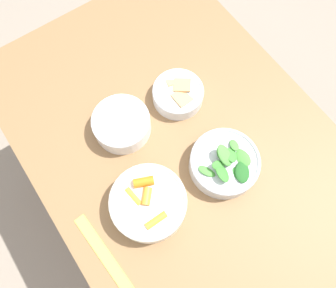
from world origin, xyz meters
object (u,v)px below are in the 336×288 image
at_px(bowl_beans_hotdog, 122,124).
at_px(bowl_cookies, 178,94).
at_px(bowl_greens, 224,163).
at_px(ruler, 109,262).
at_px(bowl_carrots, 148,203).

height_order(bowl_beans_hotdog, bowl_cookies, bowl_beans_hotdog).
relative_size(bowl_greens, ruler, 0.67).
distance_m(bowl_beans_hotdog, ruler, 0.36).
distance_m(bowl_carrots, bowl_cookies, 0.32).
bearing_deg(bowl_carrots, bowl_beans_hotdog, -15.24).
bearing_deg(bowl_cookies, bowl_beans_hotdog, 87.03).
height_order(bowl_carrots, bowl_cookies, bowl_carrots).
distance_m(bowl_carrots, bowl_greens, 0.22).
xyz_separation_m(bowl_carrots, bowl_greens, (-0.03, -0.22, -0.00)).
height_order(bowl_greens, ruler, bowl_greens).
xyz_separation_m(bowl_greens, bowl_cookies, (0.24, -0.02, -0.01)).
height_order(bowl_carrots, bowl_greens, bowl_greens).
distance_m(bowl_beans_hotdog, bowl_cookies, 0.18).
distance_m(bowl_cookies, ruler, 0.48).
relative_size(bowl_carrots, ruler, 0.71).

